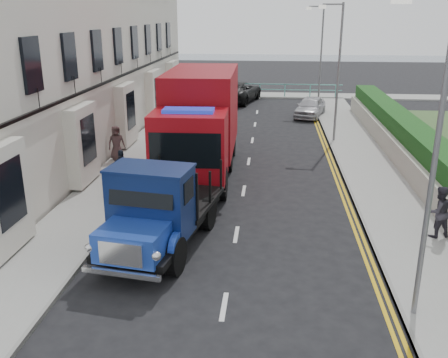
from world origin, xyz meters
TOP-DOWN VIEW (x-y plane):
  - ground at (0.00, 0.00)m, footprint 120.00×120.00m
  - pavement_west at (-5.20, 9.00)m, footprint 2.40×38.00m
  - pavement_east at (5.30, 9.00)m, footprint 2.60×38.00m
  - promenade at (0.00, 29.00)m, footprint 30.00×2.50m
  - sea_plane at (0.00, 60.00)m, footprint 120.00×120.00m
  - garden_east at (7.21, 9.00)m, footprint 1.45×28.00m
  - seafront_railing at (0.00, 28.20)m, footprint 13.00×0.08m
  - lamp_near at (4.18, -2.00)m, footprint 1.23×0.18m
  - lamp_mid at (4.18, 14.00)m, footprint 1.23×0.18m
  - lamp_far at (4.18, 24.00)m, footprint 1.23×0.18m
  - bedford_lorry at (-2.18, 0.48)m, footprint 2.97×5.73m
  - red_lorry at (-1.99, 8.22)m, footprint 2.91×8.13m
  - parked_car_front at (-2.86, 7.00)m, footprint 1.97×4.04m
  - parked_car_mid at (-3.00, 7.85)m, footprint 1.44×3.87m
  - parked_car_rear at (-2.60, 13.66)m, footprint 2.13×4.76m
  - seafront_car_left at (-1.63, 26.03)m, footprint 3.82×6.04m
  - seafront_car_right at (3.50, 20.67)m, footprint 2.54×4.14m
  - pedestrian_east_far at (6.01, 2.21)m, footprint 0.91×0.79m
  - pedestrian_west_near at (-4.56, 5.39)m, footprint 0.98×0.74m
  - pedestrian_west_far at (-6.00, 9.35)m, footprint 0.91×0.83m

SIDE VIEW (x-z plane):
  - ground at x=0.00m, z-range 0.00..0.00m
  - sea_plane at x=0.00m, z-range 0.00..0.00m
  - pavement_west at x=-5.20m, z-range 0.00..0.12m
  - pavement_east at x=5.30m, z-range 0.00..0.12m
  - promenade at x=0.00m, z-range 0.00..0.12m
  - seafront_railing at x=0.00m, z-range 0.03..1.14m
  - parked_car_mid at x=-3.00m, z-range 0.00..1.26m
  - seafront_car_right at x=3.50m, z-range 0.00..1.32m
  - parked_car_front at x=-2.86m, z-range 0.00..1.33m
  - parked_car_rear at x=-2.60m, z-range 0.00..1.35m
  - seafront_car_left at x=-1.63m, z-range 0.00..1.55m
  - pedestrian_west_near at x=-4.56m, z-range 0.12..1.67m
  - garden_east at x=7.21m, z-range 0.02..1.77m
  - pedestrian_west_far at x=-6.00m, z-range 0.12..1.68m
  - pedestrian_east_far at x=6.01m, z-range 0.12..1.71m
  - bedford_lorry at x=-2.18m, z-range -0.10..2.50m
  - red_lorry at x=-1.99m, z-range 0.14..4.36m
  - lamp_near at x=4.18m, z-range 0.50..7.50m
  - lamp_mid at x=4.18m, z-range 0.50..7.50m
  - lamp_far at x=4.18m, z-range 0.50..7.50m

